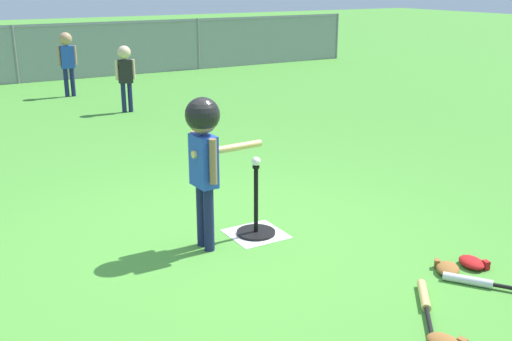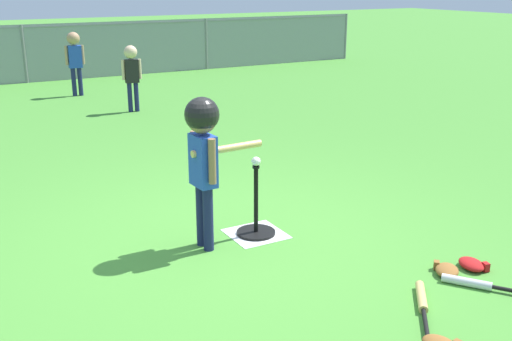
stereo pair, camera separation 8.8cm
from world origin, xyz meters
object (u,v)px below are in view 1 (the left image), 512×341
at_px(fielder_deep_center, 125,70).
at_px(glove_tossed_aside, 447,268).
at_px(batter_child, 204,143).
at_px(fielder_near_right, 67,56).
at_px(spare_bat_silver, 478,282).
at_px(spare_bat_wood, 425,301).
at_px(glove_near_bats, 472,262).
at_px(baseball_on_tee, 256,161).
at_px(batting_tee, 256,224).

relative_size(fielder_deep_center, glove_tossed_aside, 3.85).
height_order(batter_child, fielder_near_right, batter_child).
distance_m(spare_bat_silver, spare_bat_wood, 0.50).
relative_size(spare_bat_silver, spare_bat_wood, 1.00).
relative_size(glove_near_bats, glove_tossed_aside, 0.93).
height_order(baseball_on_tee, glove_near_bats, baseball_on_tee).
bearing_deg(baseball_on_tee, glove_near_bats, -51.17).
distance_m(batting_tee, spare_bat_silver, 1.76).
xyz_separation_m(spare_bat_silver, glove_tossed_aside, (-0.04, 0.25, 0.01)).
bearing_deg(baseball_on_tee, spare_bat_wood, -76.81).
bearing_deg(glove_near_bats, fielder_deep_center, 93.25).
bearing_deg(batter_child, spare_bat_wood, -61.39).
bearing_deg(baseball_on_tee, glove_tossed_aside, -57.37).
bearing_deg(spare_bat_wood, spare_bat_silver, -0.04).
relative_size(batter_child, fielder_deep_center, 1.15).
xyz_separation_m(batting_tee, fielder_near_right, (0.25, 6.99, 0.64)).
bearing_deg(baseball_on_tee, spare_bat_silver, -60.71).
xyz_separation_m(batting_tee, batter_child, (-0.46, -0.03, 0.76)).
relative_size(baseball_on_tee, fielder_near_right, 0.07).
height_order(baseball_on_tee, spare_bat_wood, baseball_on_tee).
bearing_deg(fielder_near_right, glove_near_bats, -84.46).
distance_m(batter_child, glove_near_bats, 2.15).
bearing_deg(glove_near_bats, fielder_near_right, 95.54).
bearing_deg(batting_tee, glove_tossed_aside, -57.37).
distance_m(fielder_near_right, spare_bat_silver, 8.58).
distance_m(baseball_on_tee, glove_tossed_aside, 1.64).
height_order(spare_bat_wood, glove_tossed_aside, glove_tossed_aside).
bearing_deg(fielder_deep_center, glove_tossed_aside, -88.79).
relative_size(fielder_deep_center, spare_bat_wood, 1.80).
distance_m(batting_tee, fielder_near_right, 7.02).
height_order(fielder_deep_center, spare_bat_wood, fielder_deep_center).
distance_m(batting_tee, glove_near_bats, 1.69).
height_order(baseball_on_tee, glove_tossed_aside, baseball_on_tee).
xyz_separation_m(fielder_near_right, spare_bat_wood, (0.11, -8.53, -0.69)).
height_order(baseball_on_tee, spare_bat_silver, baseball_on_tee).
height_order(batting_tee, batter_child, batter_child).
distance_m(batting_tee, fielder_deep_center, 5.26).
height_order(batter_child, spare_bat_wood, batter_child).
relative_size(batter_child, fielder_near_right, 1.06).
bearing_deg(fielder_near_right, glove_tossed_aside, -86.04).
xyz_separation_m(batter_child, fielder_deep_center, (1.15, 5.21, -0.18)).
height_order(baseball_on_tee, fielder_near_right, fielder_near_right).
relative_size(batting_tee, spare_bat_wood, 1.03).
bearing_deg(spare_bat_silver, glove_near_bats, 48.47).
xyz_separation_m(baseball_on_tee, glove_near_bats, (1.06, -1.32, -0.59)).
bearing_deg(spare_bat_silver, batter_child, 131.28).
xyz_separation_m(batting_tee, baseball_on_tee, (-0.00, -0.00, 0.54)).
relative_size(batting_tee, spare_bat_silver, 1.03).
bearing_deg(fielder_deep_center, spare_bat_wood, -92.82).
bearing_deg(glove_tossed_aside, fielder_deep_center, 91.21).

